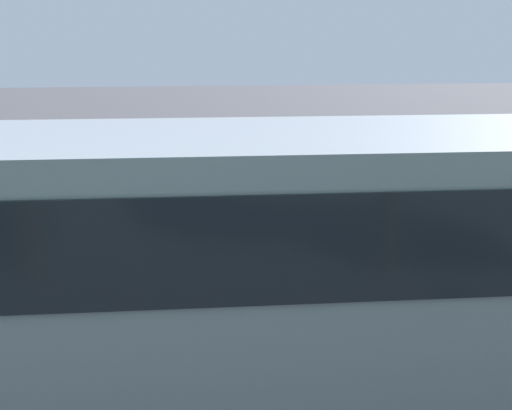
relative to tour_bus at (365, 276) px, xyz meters
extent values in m
plane|color=#424247|center=(-0.89, -5.30, -1.64)|extent=(80.00, 80.00, 0.00)
cube|color=#8C939E|center=(-0.01, 0.00, 0.21)|extent=(9.81, 2.69, 2.80)
cube|color=black|center=(-0.03, -1.27, 0.77)|extent=(8.20, 0.20, 1.01)
cube|color=black|center=(0.02, 1.27, 0.77)|extent=(8.20, 0.20, 1.01)
cube|color=#1959B2|center=(-0.03, -1.26, -0.35)|extent=(8.59, 0.20, 0.28)
cube|color=black|center=(-0.01, 0.00, -1.42)|extent=(9.02, 2.48, 0.45)
torus|color=black|center=(3.38, -1.20, -1.14)|extent=(1.01, 0.34, 1.00)
cylinder|color=#473823|center=(-1.75, -3.03, -1.16)|extent=(0.13, 0.13, 0.80)
cube|color=black|center=(-1.76, -3.07, -1.59)|extent=(0.13, 0.27, 0.10)
cylinder|color=#473823|center=(-1.91, -3.01, -1.16)|extent=(0.13, 0.13, 0.80)
cube|color=black|center=(-1.92, -3.05, -1.59)|extent=(0.13, 0.27, 0.10)
cube|color=#3F594C|center=(-1.83, -3.02, -0.42)|extent=(0.41, 0.32, 0.67)
cylinder|color=#3F594C|center=(-1.59, -3.05, -0.40)|extent=(0.10, 0.10, 0.63)
sphere|color=tan|center=(-1.59, -3.05, -0.72)|extent=(0.10, 0.10, 0.09)
cylinder|color=#3F594C|center=(-2.07, -2.99, -0.40)|extent=(0.10, 0.10, 0.63)
sphere|color=tan|center=(-2.07, -2.99, -0.72)|extent=(0.10, 0.10, 0.09)
sphere|color=tan|center=(-1.83, -3.02, 0.05)|extent=(0.27, 0.27, 0.24)
cylinder|color=#473823|center=(-0.74, -3.02, -1.16)|extent=(0.13, 0.13, 0.79)
cube|color=black|center=(-0.74, -3.06, -1.59)|extent=(0.11, 0.26, 0.10)
cylinder|color=#473823|center=(-0.90, -3.03, -1.16)|extent=(0.13, 0.13, 0.79)
cube|color=black|center=(-0.90, -3.07, -1.59)|extent=(0.11, 0.26, 0.10)
cube|color=navy|center=(-0.82, -3.03, -0.43)|extent=(0.39, 0.30, 0.66)
cylinder|color=navy|center=(-0.58, -3.02, -0.42)|extent=(0.09, 0.09, 0.63)
sphere|color=tan|center=(-0.58, -3.02, -0.73)|extent=(0.09, 0.09, 0.09)
cylinder|color=navy|center=(-1.06, -3.04, -0.42)|extent=(0.09, 0.09, 0.63)
sphere|color=tan|center=(-1.06, -3.04, -0.73)|extent=(0.09, 0.09, 0.09)
sphere|color=tan|center=(-0.82, -3.03, 0.04)|extent=(0.25, 0.25, 0.24)
cylinder|color=#473823|center=(0.27, -2.68, -1.18)|extent=(0.13, 0.13, 0.77)
cube|color=black|center=(0.26, -2.72, -1.59)|extent=(0.12, 0.27, 0.10)
cylinder|color=#473823|center=(0.11, -2.66, -1.18)|extent=(0.13, 0.13, 0.77)
cube|color=black|center=(0.10, -2.70, -1.59)|extent=(0.12, 0.27, 0.10)
cube|color=#3F594C|center=(0.19, -2.67, -0.47)|extent=(0.40, 0.31, 0.64)
cylinder|color=#3F594C|center=(0.43, -2.69, -0.46)|extent=(0.10, 0.10, 0.61)
sphere|color=tan|center=(0.43, -2.69, -0.76)|extent=(0.10, 0.10, 0.09)
cylinder|color=#3F594C|center=(-0.05, -2.65, -0.46)|extent=(0.10, 0.10, 0.61)
sphere|color=tan|center=(-0.05, -2.65, -0.76)|extent=(0.10, 0.10, 0.09)
sphere|color=tan|center=(0.19, -2.67, -0.02)|extent=(0.25, 0.25, 0.23)
cylinder|color=#473823|center=(1.25, -3.08, -1.20)|extent=(0.12, 0.12, 0.73)
cube|color=black|center=(1.25, -3.12, -1.59)|extent=(0.11, 0.26, 0.10)
cylinder|color=#473823|center=(1.09, -3.08, -1.20)|extent=(0.12, 0.12, 0.73)
cube|color=black|center=(1.09, -3.12, -1.59)|extent=(0.11, 0.26, 0.10)
cube|color=navy|center=(1.17, -3.08, -0.53)|extent=(0.39, 0.29, 0.61)
cylinder|color=navy|center=(1.41, -3.09, -0.51)|extent=(0.09, 0.09, 0.58)
sphere|color=tan|center=(1.41, -3.09, -0.80)|extent=(0.09, 0.09, 0.09)
cylinder|color=navy|center=(0.93, -3.08, -0.51)|extent=(0.09, 0.09, 0.58)
sphere|color=tan|center=(0.93, -3.08, -0.80)|extent=(0.09, 0.09, 0.09)
sphere|color=tan|center=(1.17, -3.08, -0.09)|extent=(0.23, 0.23, 0.22)
cylinder|color=black|center=(2.37, -2.81, -1.17)|extent=(0.14, 0.14, 0.78)
cube|color=black|center=(2.37, -2.85, -1.59)|extent=(0.16, 0.28, 0.10)
cylinder|color=black|center=(2.22, -2.78, -1.17)|extent=(0.14, 0.14, 0.78)
cube|color=black|center=(2.21, -2.82, -1.59)|extent=(0.16, 0.28, 0.10)
cube|color=#D8F233|center=(2.30, -2.79, -0.45)|extent=(0.43, 0.36, 0.65)
cube|color=silver|center=(2.30, -2.79, -0.45)|extent=(0.45, 0.37, 0.06)
cylinder|color=#D8F233|center=(2.53, -2.85, -0.43)|extent=(0.11, 0.11, 0.62)
sphere|color=tan|center=(2.53, -2.85, -0.74)|extent=(0.11, 0.11, 0.09)
cylinder|color=#D8F233|center=(2.06, -2.74, -0.43)|extent=(0.11, 0.11, 0.62)
sphere|color=tan|center=(2.06, -2.74, -0.74)|extent=(0.11, 0.11, 0.09)
sphere|color=tan|center=(2.30, -2.79, 0.01)|extent=(0.28, 0.28, 0.24)
torus|color=black|center=(4.03, -2.13, -1.34)|extent=(0.61, 0.24, 0.60)
cylinder|color=silver|center=(4.03, -2.13, -1.34)|extent=(0.14, 0.12, 0.12)
torus|color=black|center=(2.61, -1.85, -1.34)|extent=(0.61, 0.24, 0.60)
cylinder|color=silver|center=(2.61, -1.85, -1.34)|extent=(0.14, 0.14, 0.12)
cylinder|color=silver|center=(3.98, -2.12, -0.99)|extent=(0.32, 0.11, 0.67)
cube|color=#198C33|center=(3.39, -2.01, -1.01)|extent=(0.88, 0.43, 0.36)
cube|color=black|center=(2.92, -1.91, -0.96)|extent=(0.55, 0.31, 0.20)
cylinder|color=silver|center=(3.06, -1.80, -1.22)|extent=(0.46, 0.16, 0.08)
cylinder|color=black|center=(3.93, -2.11, -0.69)|extent=(0.15, 0.58, 0.04)
torus|color=black|center=(-0.13, -2.07, -1.34)|extent=(0.61, 0.20, 0.60)
cylinder|color=silver|center=(-0.13, -2.07, -1.34)|extent=(0.13, 0.11, 0.12)
torus|color=black|center=(-1.57, -2.24, -1.34)|extent=(0.61, 0.20, 0.60)
cylinder|color=silver|center=(-1.57, -2.24, -1.34)|extent=(0.13, 0.13, 0.12)
cylinder|color=silver|center=(-0.18, -2.08, -0.99)|extent=(0.32, 0.09, 0.67)
cube|color=orange|center=(-0.78, -2.15, -1.01)|extent=(0.87, 0.37, 0.36)
cube|color=black|center=(-1.25, -2.20, -0.96)|extent=(0.54, 0.28, 0.20)
cylinder|color=silver|center=(-1.15, -2.05, -1.22)|extent=(0.46, 0.13, 0.08)
cylinder|color=black|center=(-0.23, -2.09, -0.69)|extent=(0.10, 0.58, 0.04)
torus|color=black|center=(1.70, -7.99, -1.34)|extent=(0.61, 0.23, 0.60)
cylinder|color=silver|center=(1.70, -7.99, -1.34)|extent=(0.13, 0.12, 0.12)
torus|color=black|center=(2.76, -7.81, -0.37)|extent=(0.86, 0.27, 0.85)
cylinder|color=silver|center=(2.76, -7.81, -0.37)|extent=(0.14, 0.14, 0.12)
cylinder|color=silver|center=(1.50, -8.02, -1.05)|extent=(0.65, 0.16, 0.36)
cube|color=black|center=(1.95, -7.95, -0.66)|extent=(0.90, 0.42, 0.83)
cube|color=black|center=(2.27, -7.89, -0.30)|extent=(0.55, 0.30, 0.50)
cylinder|color=silver|center=(2.38, -8.02, -0.57)|extent=(0.40, 0.14, 0.36)
cylinder|color=black|center=(1.34, -8.05, -0.80)|extent=(0.13, 0.58, 0.04)
cube|color=black|center=(1.82, -7.97, -0.40)|extent=(0.55, 0.42, 0.55)
sphere|color=black|center=(1.40, -8.04, -0.54)|extent=(0.30, 0.30, 0.26)
cylinder|color=black|center=(1.57, -7.83, -0.59)|extent=(0.47, 0.16, 0.15)
cylinder|color=black|center=(2.13, -7.74, -0.52)|extent=(0.35, 0.16, 0.36)
cylinder|color=black|center=(1.63, -8.18, -0.59)|extent=(0.47, 0.16, 0.15)
cylinder|color=black|center=(2.18, -8.09, -0.52)|extent=(0.35, 0.16, 0.36)
cube|color=white|center=(-4.01, -6.50, -1.64)|extent=(0.25, 4.79, 0.01)
cube|color=white|center=(-1.05, -6.50, -1.64)|extent=(0.23, 4.07, 0.01)
cube|color=white|center=(1.91, -6.50, -1.64)|extent=(0.22, 3.76, 0.01)
cube|color=white|center=(4.88, -6.50, -1.64)|extent=(0.22, 3.93, 0.01)
camera|label=1|loc=(1.96, 6.56, 2.63)|focal=45.72mm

